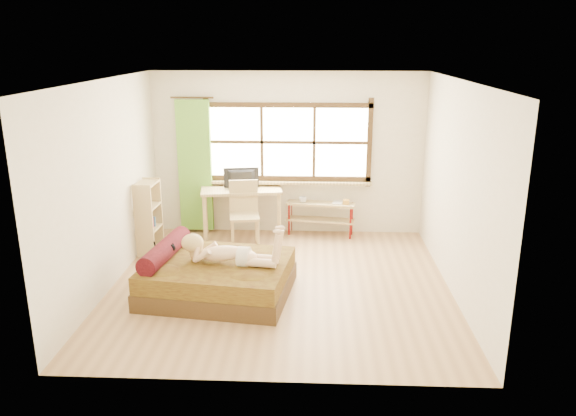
{
  "coord_description": "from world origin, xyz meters",
  "views": [
    {
      "loc": [
        0.43,
        -6.94,
        3.16
      ],
      "look_at": [
        0.09,
        0.2,
        1.02
      ],
      "focal_mm": 35.0,
      "sensor_mm": 36.0,
      "label": 1
    }
  ],
  "objects_px": {
    "bed": "(215,276)",
    "woman": "(228,243)",
    "desk": "(241,195)",
    "pipe_shelf": "(321,211)",
    "bookshelf": "(149,217)",
    "kitten": "(164,250)",
    "chair": "(244,209)"
  },
  "relations": [
    {
      "from": "kitten",
      "to": "desk",
      "type": "distance_m",
      "value": 2.3
    },
    {
      "from": "bookshelf",
      "to": "desk",
      "type": "bearing_deg",
      "value": 34.82
    },
    {
      "from": "pipe_shelf",
      "to": "desk",
      "type": "bearing_deg",
      "value": -165.61
    },
    {
      "from": "woman",
      "to": "pipe_shelf",
      "type": "height_order",
      "value": "woman"
    },
    {
      "from": "woman",
      "to": "bed",
      "type": "bearing_deg",
      "value": 171.55
    },
    {
      "from": "bed",
      "to": "kitten",
      "type": "bearing_deg",
      "value": 179.67
    },
    {
      "from": "kitten",
      "to": "desk",
      "type": "relative_size",
      "value": 0.2
    },
    {
      "from": "bed",
      "to": "woman",
      "type": "bearing_deg",
      "value": -8.45
    },
    {
      "from": "bed",
      "to": "desk",
      "type": "relative_size",
      "value": 1.43
    },
    {
      "from": "bed",
      "to": "desk",
      "type": "height_order",
      "value": "desk"
    },
    {
      "from": "woman",
      "to": "kitten",
      "type": "height_order",
      "value": "woman"
    },
    {
      "from": "bookshelf",
      "to": "pipe_shelf",
      "type": "bearing_deg",
      "value": 22.3
    },
    {
      "from": "desk",
      "to": "chair",
      "type": "distance_m",
      "value": 0.39
    },
    {
      "from": "desk",
      "to": "bookshelf",
      "type": "height_order",
      "value": "bookshelf"
    },
    {
      "from": "bed",
      "to": "chair",
      "type": "height_order",
      "value": "chair"
    },
    {
      "from": "desk",
      "to": "pipe_shelf",
      "type": "relative_size",
      "value": 1.2
    },
    {
      "from": "kitten",
      "to": "desk",
      "type": "height_order",
      "value": "desk"
    },
    {
      "from": "woman",
      "to": "kitten",
      "type": "distance_m",
      "value": 0.9
    },
    {
      "from": "bed",
      "to": "kitten",
      "type": "relative_size",
      "value": 7.31
    },
    {
      "from": "desk",
      "to": "bookshelf",
      "type": "distance_m",
      "value": 1.57
    },
    {
      "from": "pipe_shelf",
      "to": "bookshelf",
      "type": "bearing_deg",
      "value": -150.86
    },
    {
      "from": "chair",
      "to": "bookshelf",
      "type": "xyz_separation_m",
      "value": [
        -1.41,
        -0.48,
        0.0
      ]
    },
    {
      "from": "desk",
      "to": "bookshelf",
      "type": "xyz_separation_m",
      "value": [
        -1.32,
        -0.84,
        -0.14
      ]
    },
    {
      "from": "chair",
      "to": "desk",
      "type": "bearing_deg",
      "value": 94.44
    },
    {
      "from": "pipe_shelf",
      "to": "bookshelf",
      "type": "relative_size",
      "value": 1.02
    },
    {
      "from": "desk",
      "to": "bookshelf",
      "type": "bearing_deg",
      "value": -156.64
    },
    {
      "from": "chair",
      "to": "pipe_shelf",
      "type": "bearing_deg",
      "value": 11.96
    },
    {
      "from": "desk",
      "to": "chair",
      "type": "relative_size",
      "value": 1.35
    },
    {
      "from": "bookshelf",
      "to": "kitten",
      "type": "bearing_deg",
      "value": -64.1
    },
    {
      "from": "desk",
      "to": "pipe_shelf",
      "type": "height_order",
      "value": "desk"
    },
    {
      "from": "desk",
      "to": "pipe_shelf",
      "type": "bearing_deg",
      "value": -3.91
    },
    {
      "from": "woman",
      "to": "desk",
      "type": "bearing_deg",
      "value": 100.74
    }
  ]
}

